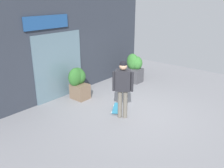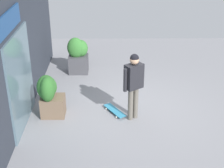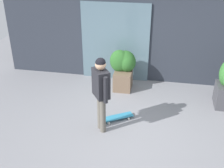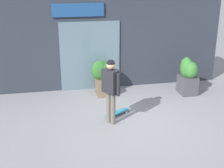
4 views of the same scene
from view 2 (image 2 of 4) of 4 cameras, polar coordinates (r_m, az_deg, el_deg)
The scene contains 6 objects.
ground_plane at distance 9.00m, azimuth 2.97°, elevation -4.38°, with size 12.00×12.00×0.00m, color gray.
building_facade at distance 8.53m, azimuth -15.75°, elevation 5.48°, with size 7.98×0.31×3.43m.
skateboarder at distance 8.12m, azimuth 3.73°, elevation 0.68°, with size 0.46×0.52×1.75m.
skateboard at distance 8.83m, azimuth 0.46°, elevation -4.54°, with size 0.79×0.60×0.08m.
planter_box_left at distance 10.99m, azimuth -5.78°, elevation 4.94°, with size 0.52×0.66×1.22m.
planter_box_right at distance 8.58m, azimuth -10.79°, elevation -1.44°, with size 0.73×0.69×1.14m.
Camera 2 is at (-7.74, 0.53, 4.57)m, focal length 53.60 mm.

